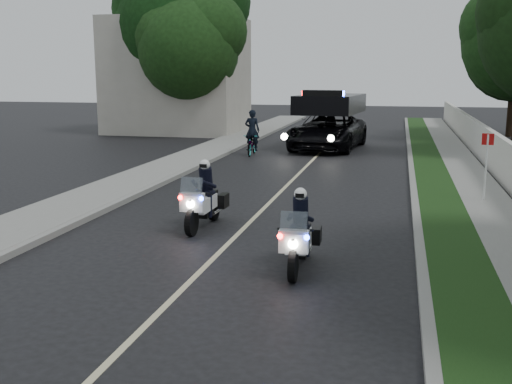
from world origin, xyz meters
TOP-DOWN VIEW (x-y plane):
  - ground at (0.00, 0.00)m, footprint 120.00×120.00m
  - curb_right at (4.10, 10.00)m, footprint 0.20×60.00m
  - grass_verge at (4.80, 10.00)m, footprint 1.20×60.00m
  - sidewalk_right at (6.10, 10.00)m, footprint 1.40×60.00m
  - property_wall at (7.10, 10.00)m, footprint 0.22×60.00m
  - curb_left at (-4.10, 10.00)m, footprint 0.20×60.00m
  - sidewalk_left at (-5.20, 10.00)m, footprint 2.00×60.00m
  - building_far at (-10.00, 26.00)m, footprint 8.00×6.00m
  - lane_marking at (0.00, 10.00)m, footprint 0.12×50.00m
  - police_moto_left at (-0.98, 3.24)m, footprint 0.73×1.97m
  - police_moto_right at (1.79, 0.60)m, footprint 0.70×1.86m
  - police_suv at (0.17, 19.49)m, footprint 3.64×6.68m
  - bicycle at (-2.92, 16.43)m, footprint 0.72×1.83m
  - cyclist at (-2.92, 16.43)m, footprint 0.69×0.47m
  - sign_post at (6.00, 7.46)m, footprint 0.37×0.37m
  - tree_right_e at (9.89, 27.86)m, footprint 6.66×6.66m
  - tree_left_near at (-8.42, 23.66)m, footprint 7.20×7.20m
  - tree_left_far at (-9.77, 25.76)m, footprint 9.15×9.15m

SIDE VIEW (x-z plane):
  - ground at x=0.00m, z-range 0.00..0.00m
  - police_moto_left at x=-0.98m, z-range -0.83..0.83m
  - police_moto_right at x=1.79m, z-range -0.78..0.78m
  - police_suv at x=0.17m, z-range -1.55..1.55m
  - bicycle at x=-2.92m, z-range -0.47..0.47m
  - cyclist at x=-2.92m, z-range -0.93..0.93m
  - sign_post at x=6.00m, z-range -1.06..1.06m
  - tree_right_e at x=9.89m, z-range -4.71..4.71m
  - tree_left_near at x=-8.42m, z-range -4.87..4.87m
  - tree_left_far at x=-9.77m, z-range -6.37..6.37m
  - lane_marking at x=0.00m, z-range 0.00..0.01m
  - curb_right at x=4.10m, z-range 0.00..0.15m
  - curb_left at x=-4.10m, z-range 0.00..0.15m
  - grass_verge at x=4.80m, z-range 0.00..0.16m
  - sidewalk_right at x=6.10m, z-range 0.00..0.16m
  - sidewalk_left at x=-5.20m, z-range 0.00..0.16m
  - property_wall at x=7.10m, z-range 0.00..1.50m
  - building_far at x=-10.00m, z-range 0.00..7.00m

